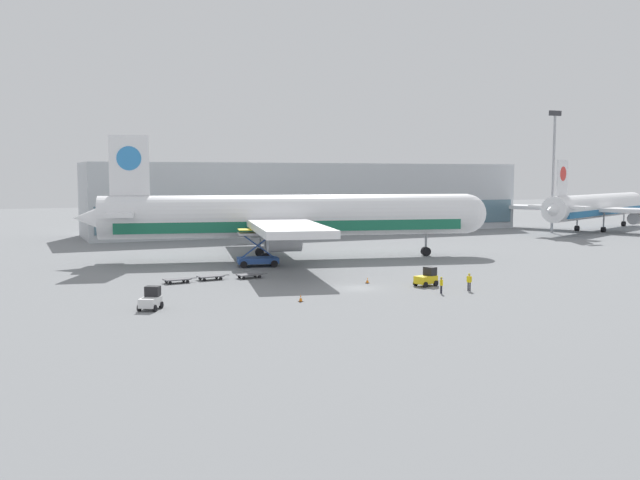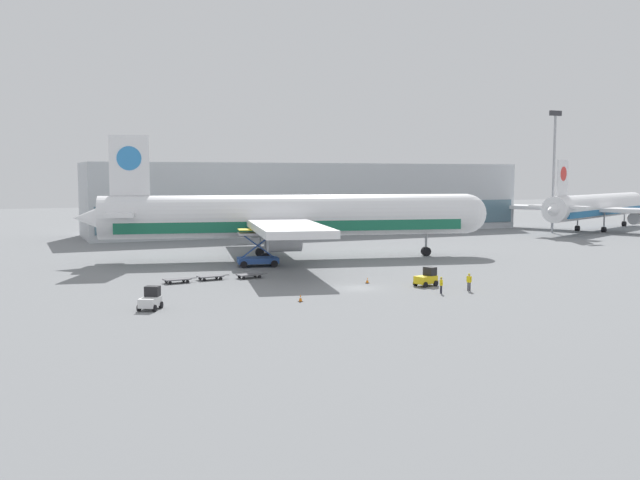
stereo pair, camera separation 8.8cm
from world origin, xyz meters
The scene contains 15 objects.
ground_plane centered at (0.00, 0.00, 0.00)m, with size 400.00×400.00×0.00m, color slate.
terminal_building centered at (24.32, 70.13, 6.99)m, with size 90.00×18.20×14.00m.
light_mast centered at (67.80, 47.15, 14.11)m, with size 2.80×0.50×24.51m.
airplane_main centered at (2.30, 26.82, 5.84)m, with size 57.35×48.60×17.00m.
airplane_distant centered at (79.75, 47.48, 5.00)m, with size 46.21×40.11×14.54m.
scissor_lift_loader centered at (-3.90, 21.01, 1.88)m, with size 5.72×4.30×4.83m.
baggage_tug_foreground centered at (-22.01, -3.19, 0.88)m, with size 2.55×2.82×2.00m.
baggage_tug_mid centered at (7.38, -1.62, 0.88)m, with size 2.72×2.16×2.00m.
baggage_dolly_lead centered at (-16.57, 11.04, 0.39)m, with size 3.77×1.81×0.48m.
baggage_dolly_second centered at (-12.61, 11.84, 0.39)m, with size 3.77×1.81×0.48m.
baggage_dolly_third centered at (-8.16, 11.35, 0.39)m, with size 3.77×1.81×0.48m.
ground_crew_near centered at (9.54, -6.18, 1.08)m, with size 0.37×0.51×1.82m.
ground_crew_far centered at (6.07, -6.36, 0.98)m, with size 0.30×0.55×1.68m.
traffic_cone_near centered at (-8.50, -4.96, 0.34)m, with size 0.40×0.40×0.70m.
traffic_cone_far centered at (2.45, 2.60, 0.31)m, with size 0.40×0.40×0.64m.
Camera 2 is at (-33.19, -65.81, 11.87)m, focal length 40.00 mm.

